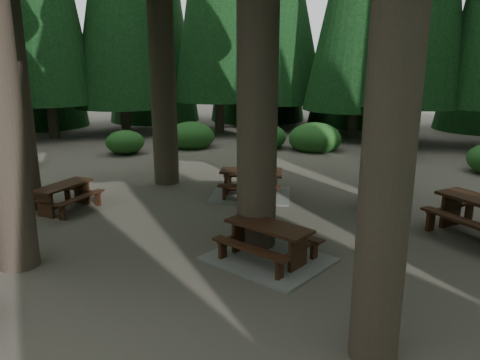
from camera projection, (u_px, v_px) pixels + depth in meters
The scene contains 5 objects.
ground at pixel (220, 241), 10.46m from camera, with size 80.00×80.00×0.00m, color #4A453C.
picnic_table_a at pixel (268, 248), 9.41m from camera, with size 2.59×2.28×0.77m.
picnic_table_b at pixel (64, 193), 12.49m from camera, with size 1.47×1.76×0.71m.
picnic_table_c at pixel (251, 187), 13.86m from camera, with size 2.85×2.63×0.78m.
shrub_ring at pixel (263, 220), 10.66m from camera, with size 23.86×24.64×1.49m.
Camera 1 is at (5.15, -8.32, 3.98)m, focal length 35.00 mm.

